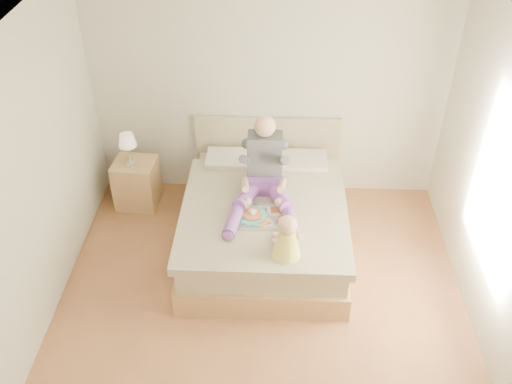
{
  "coord_description": "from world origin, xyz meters",
  "views": [
    {
      "loc": [
        0.11,
        -3.66,
        4.26
      ],
      "look_at": [
        -0.09,
        0.92,
        0.79
      ],
      "focal_mm": 40.0,
      "sensor_mm": 36.0,
      "label": 1
    }
  ],
  "objects_px": {
    "adult": "(264,176)",
    "baby": "(286,239)",
    "bed": "(265,218)",
    "nightstand": "(137,183)",
    "tray": "(262,215)"
  },
  "relations": [
    {
      "from": "bed",
      "to": "tray",
      "type": "distance_m",
      "value": 0.47
    },
    {
      "from": "tray",
      "to": "nightstand",
      "type": "bearing_deg",
      "value": 144.3
    },
    {
      "from": "nightstand",
      "to": "tray",
      "type": "bearing_deg",
      "value": -27.61
    },
    {
      "from": "bed",
      "to": "nightstand",
      "type": "xyz_separation_m",
      "value": [
        -1.53,
        0.61,
        -0.03
      ]
    },
    {
      "from": "bed",
      "to": "nightstand",
      "type": "distance_m",
      "value": 1.65
    },
    {
      "from": "bed",
      "to": "tray",
      "type": "xyz_separation_m",
      "value": [
        -0.01,
        -0.34,
        0.33
      ]
    },
    {
      "from": "adult",
      "to": "baby",
      "type": "xyz_separation_m",
      "value": [
        0.23,
        -0.88,
        -0.08
      ]
    },
    {
      "from": "tray",
      "to": "adult",
      "type": "bearing_deg",
      "value": 86.03
    },
    {
      "from": "baby",
      "to": "adult",
      "type": "bearing_deg",
      "value": 90.08
    },
    {
      "from": "bed",
      "to": "baby",
      "type": "xyz_separation_m",
      "value": [
        0.22,
        -0.86,
        0.47
      ]
    },
    {
      "from": "nightstand",
      "to": "baby",
      "type": "bearing_deg",
      "value": -35.57
    },
    {
      "from": "bed",
      "to": "adult",
      "type": "xyz_separation_m",
      "value": [
        -0.01,
        0.02,
        0.55
      ]
    },
    {
      "from": "adult",
      "to": "nightstand",
      "type": "bearing_deg",
      "value": 158.67
    },
    {
      "from": "adult",
      "to": "baby",
      "type": "bearing_deg",
      "value": -75.09
    },
    {
      "from": "nightstand",
      "to": "baby",
      "type": "height_order",
      "value": "baby"
    }
  ]
}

